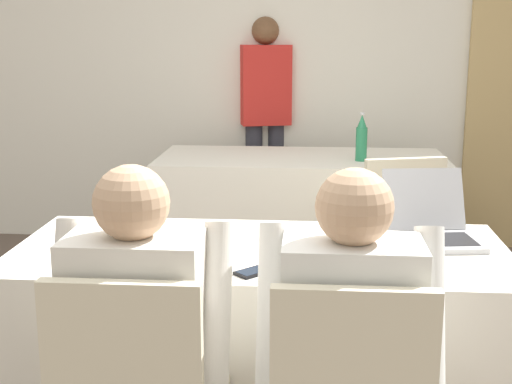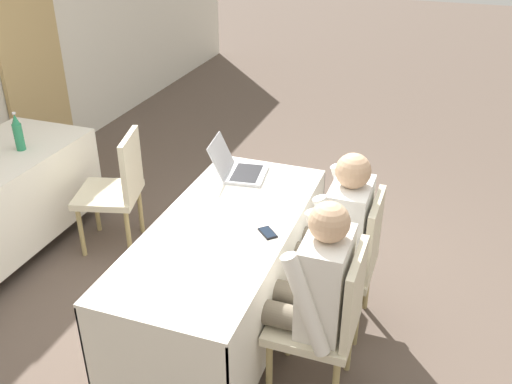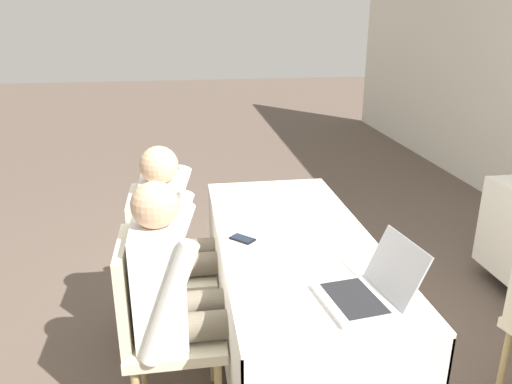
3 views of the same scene
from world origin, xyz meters
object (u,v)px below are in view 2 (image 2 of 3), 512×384
(person_checkered_shirt, at_px, (309,288))
(chair_near_right, at_px, (350,257))
(laptop, at_px, (239,169))
(person_white_shirt, at_px, (335,231))
(cell_phone, at_px, (267,233))
(water_bottle, at_px, (18,133))
(chair_near_left, at_px, (328,317))
(chair_far_spare, at_px, (117,186))

(person_checkered_shirt, bearing_deg, chair_near_right, 169.76)
(laptop, distance_m, person_white_shirt, 0.81)
(person_checkered_shirt, xyz_separation_m, person_white_shirt, (0.57, 0.00, 0.00))
(cell_phone, bearing_deg, laptop, 78.27)
(water_bottle, bearing_deg, chair_near_left, -106.90)
(cell_phone, xyz_separation_m, water_bottle, (0.47, 2.05, 0.13))
(laptop, distance_m, chair_near_right, 0.94)
(chair_near_left, relative_size, chair_near_right, 1.00)
(laptop, relative_size, person_checkered_shirt, 0.33)
(laptop, bearing_deg, chair_near_right, -119.67)
(person_checkered_shirt, height_order, person_white_shirt, same)
(laptop, distance_m, person_checkered_shirt, 1.17)
(chair_near_right, distance_m, person_white_shirt, 0.19)
(chair_near_left, relative_size, chair_far_spare, 1.00)
(laptop, bearing_deg, chair_far_spare, 83.85)
(person_white_shirt, bearing_deg, chair_near_right, 90.00)
(cell_phone, relative_size, person_white_shirt, 0.12)
(water_bottle, xyz_separation_m, person_white_shirt, (-0.18, -2.37, -0.21))
(chair_near_left, xyz_separation_m, chair_near_right, (0.57, 0.00, 0.00))
(chair_near_right, height_order, chair_far_spare, same)
(cell_phone, distance_m, chair_near_left, 0.57)
(cell_phone, distance_m, person_checkered_shirt, 0.43)
(chair_far_spare, distance_m, person_checkered_shirt, 1.90)
(cell_phone, bearing_deg, chair_near_left, -78.68)
(laptop, xyz_separation_m, chair_near_right, (-0.33, -0.83, -0.29))
(laptop, height_order, water_bottle, water_bottle)
(cell_phone, xyz_separation_m, chair_far_spare, (0.60, 1.36, -0.25))
(chair_far_spare, distance_m, person_white_shirt, 1.72)
(laptop, bearing_deg, cell_phone, -154.45)
(laptop, xyz_separation_m, chair_far_spare, (-0.03, 0.95, -0.29))
(person_white_shirt, bearing_deg, chair_far_spare, -100.36)
(chair_near_right, relative_size, chair_far_spare, 1.00)
(chair_near_right, bearing_deg, laptop, -111.87)
(chair_far_spare, bearing_deg, person_checkered_shirt, 46.83)
(laptop, height_order, chair_far_spare, laptop)
(laptop, relative_size, chair_near_right, 0.43)
(water_bottle, xyz_separation_m, person_checkered_shirt, (-0.75, -2.37, -0.21))
(person_white_shirt, bearing_deg, cell_phone, -47.86)
(person_white_shirt, bearing_deg, person_checkered_shirt, 0.00)
(chair_near_right, height_order, person_checkered_shirt, person_checkered_shirt)
(chair_near_right, bearing_deg, chair_far_spare, -99.77)
(chair_near_left, height_order, chair_near_right, same)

